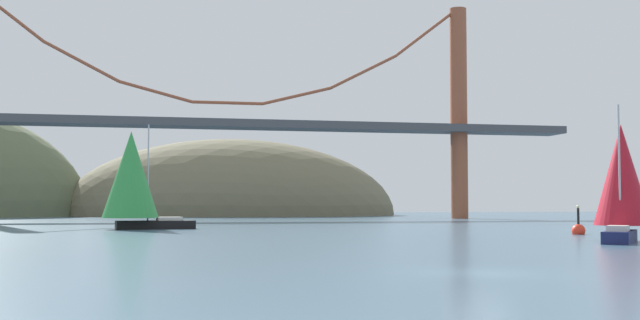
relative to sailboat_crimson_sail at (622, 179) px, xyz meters
The scene contains 6 objects.
ground_plane 28.11m from the sailboat_crimson_sail, 133.66° to the right, with size 360.00×360.00×0.00m, color #426075.
headland_center 115.83m from the sailboat_crimson_sail, 97.04° to the left, with size 68.34×44.00×31.38m, color #6B664C.
suspension_bridge 78.21m from the sailboat_crimson_sail, 104.38° to the left, with size 112.85×6.00×35.30m.
sailboat_crimson_sail is the anchor object (origin of this frame).
sailboat_green_sail 45.68m from the sailboat_crimson_sail, 135.68° to the left, with size 9.36×6.05×10.33m.
channel_buoy 12.34m from the sailboat_crimson_sail, 73.38° to the left, with size 1.10×1.10×2.64m.
Camera 1 is at (-11.96, -27.25, 2.59)m, focal length 44.19 mm.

